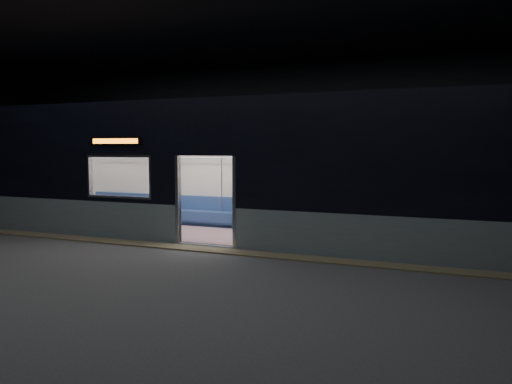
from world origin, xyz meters
The scene contains 7 objects.
station_floor centered at (0.00, 0.00, -0.01)m, with size 24.00×14.00×0.01m, color #47494C.
station_envelope centered at (0.00, 0.00, 3.66)m, with size 24.00×14.00×5.00m.
tactile_strip centered at (0.00, 0.55, 0.01)m, with size 22.80×0.50×0.03m, color #8C7F59.
metro_car centered at (0.00, 2.54, 1.85)m, with size 18.00×3.04×3.35m.
passenger centered at (-0.11, 3.55, 0.85)m, with size 0.50×0.80×1.49m.
handbag centered at (-0.16, 3.29, 0.70)m, with size 0.29×0.24×0.14m, color black.
transit_map centered at (4.36, 3.85, 1.44)m, with size 0.90×0.03×0.59m, color white.
Camera 1 is at (6.03, -9.62, 2.24)m, focal length 38.00 mm.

